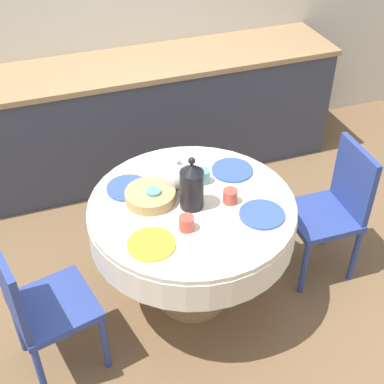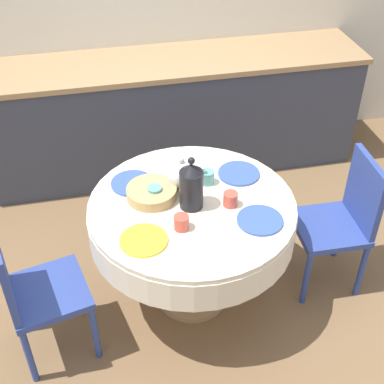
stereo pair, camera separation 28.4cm
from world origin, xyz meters
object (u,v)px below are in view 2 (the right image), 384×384
at_px(chair_left, 342,218).
at_px(teapot, 182,174).
at_px(coffee_carafe, 191,186).
at_px(chair_right, 31,289).

distance_m(chair_left, teapot, 1.01).
bearing_deg(coffee_carafe, teapot, 96.09).
bearing_deg(chair_right, chair_left, 82.80).
relative_size(chair_left, teapot, 4.10).
bearing_deg(coffee_carafe, chair_right, -167.98).
distance_m(chair_right, coffee_carafe, 0.98).
bearing_deg(chair_right, coffee_carafe, 89.11).
bearing_deg(coffee_carafe, chair_left, -0.48).
bearing_deg(chair_right, teapot, 99.72).
xyz_separation_m(chair_left, coffee_carafe, (-0.92, 0.01, 0.38)).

